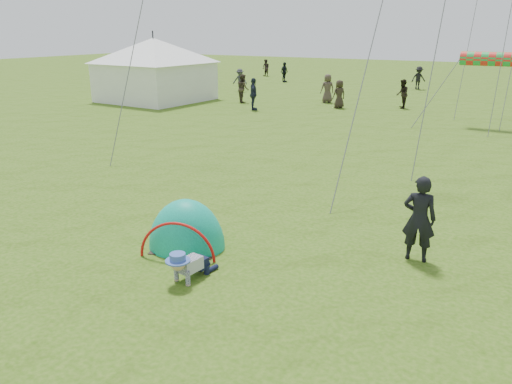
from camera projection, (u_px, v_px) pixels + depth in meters
The scene contains 14 objects.
ground at pixel (247, 293), 8.76m from camera, with size 140.00×140.00×0.00m, color #2A530B.
crawling_toddler at pixel (188, 264), 9.11m from camera, with size 0.57×0.82×0.63m, color black, non-canonical shape.
popup_tent at pixel (187, 247), 10.61m from camera, with size 1.63×1.34×2.11m, color #0E7E68.
standing_adult at pixel (419, 219), 9.76m from camera, with size 0.64×0.42×1.75m, color black.
event_marquee at pixel (155, 67), 31.68m from camera, with size 6.07×6.07×4.17m, color white, non-canonical shape.
crowd_person_1 at pixel (402, 94), 28.83m from camera, with size 0.81×0.63×1.67m, color black.
crowd_person_2 at pixel (253, 94), 28.22m from camera, with size 1.05×0.44×1.80m, color #1F2637.
crowd_person_3 at pixel (240, 80), 36.72m from camera, with size 1.06×0.61×1.64m, color #303036.
crowd_person_4 at pixel (327, 88), 31.10m from camera, with size 0.86×0.56×1.76m, color #453930.
crowd_person_7 at pixel (266, 68), 48.73m from camera, with size 0.78×0.61×1.61m, color #302623.
crowd_person_8 at pixel (284, 72), 43.35m from camera, with size 0.99×0.41×1.69m, color black.
crowd_person_13 at pixel (243, 88), 31.20m from camera, with size 0.85×0.66×1.75m, color #393025.
crowd_person_15 at pixel (419, 78), 37.99m from camera, with size 1.11×0.64×1.71m, color black.
crowd_person_16 at pixel (339, 94), 28.97m from camera, with size 0.79×0.51×1.61m, color #2B231B.
Camera 1 is at (4.03, -6.64, 4.41)m, focal length 35.00 mm.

